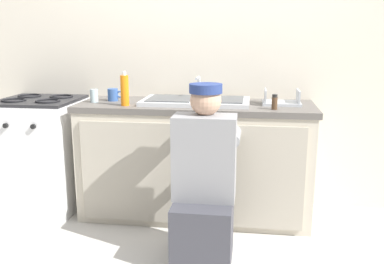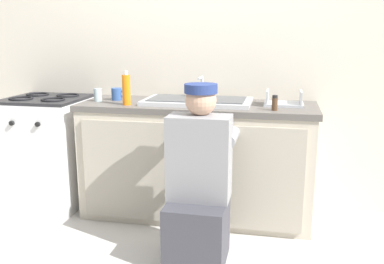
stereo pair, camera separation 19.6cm
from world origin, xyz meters
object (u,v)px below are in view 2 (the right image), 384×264
(stove_range, at_px, (49,150))
(water_glass, at_px, (98,95))
(spice_bottle_pepper, at_px, (275,103))
(soap_bottle_orange, at_px, (126,90))
(dish_rack_tray, at_px, (284,102))
(coffee_mug, at_px, (117,94))
(plumber_person, at_px, (199,190))
(sink_double_basin, at_px, (197,101))

(stove_range, height_order, water_glass, water_glass)
(spice_bottle_pepper, bearing_deg, water_glass, 174.18)
(water_glass, relative_size, soap_bottle_orange, 0.40)
(stove_range, distance_m, spice_bottle_pepper, 1.91)
(dish_rack_tray, height_order, coffee_mug, dish_rack_tray)
(plumber_person, relative_size, spice_bottle_pepper, 10.52)
(plumber_person, bearing_deg, spice_bottle_pepper, 48.94)
(plumber_person, xyz_separation_m, soap_bottle_orange, (-0.64, 0.51, 0.54))
(sink_double_basin, distance_m, dish_rack_tray, 0.64)
(plumber_person, bearing_deg, dish_rack_tray, 55.75)
(plumber_person, distance_m, water_glass, 1.21)
(sink_double_basin, xyz_separation_m, spice_bottle_pepper, (0.57, -0.20, 0.03))
(plumber_person, bearing_deg, stove_range, 153.91)
(sink_double_basin, bearing_deg, coffee_mug, 177.48)
(stove_range, bearing_deg, plumber_person, -26.09)
(spice_bottle_pepper, bearing_deg, soap_bottle_orange, 179.09)
(spice_bottle_pepper, height_order, water_glass, spice_bottle_pepper)
(coffee_mug, xyz_separation_m, soap_bottle_orange, (0.16, -0.21, 0.07))
(coffee_mug, height_order, water_glass, water_glass)
(dish_rack_tray, bearing_deg, spice_bottle_pepper, -105.07)
(plumber_person, relative_size, coffee_mug, 8.76)
(stove_range, distance_m, dish_rack_tray, 1.95)
(sink_double_basin, relative_size, water_glass, 8.00)
(stove_range, bearing_deg, coffee_mug, 2.91)
(sink_double_basin, relative_size, coffee_mug, 6.35)
(stove_range, xyz_separation_m, soap_bottle_orange, (0.77, -0.18, 0.55))
(spice_bottle_pepper, relative_size, coffee_mug, 0.83)
(spice_bottle_pepper, xyz_separation_m, soap_bottle_orange, (-1.07, 0.02, 0.06))
(dish_rack_tray, distance_m, spice_bottle_pepper, 0.24)
(sink_double_basin, bearing_deg, stove_range, -179.90)
(stove_range, distance_m, plumber_person, 1.56)
(soap_bottle_orange, bearing_deg, water_glass, 156.71)
(coffee_mug, bearing_deg, plumber_person, -42.08)
(spice_bottle_pepper, xyz_separation_m, water_glass, (-1.35, 0.14, -0.00))
(sink_double_basin, xyz_separation_m, coffee_mug, (-0.65, 0.03, 0.03))
(coffee_mug, bearing_deg, dish_rack_tray, 0.15)
(coffee_mug, bearing_deg, spice_bottle_pepper, -10.40)
(plumber_person, xyz_separation_m, dish_rack_tray, (0.49, 0.72, 0.45))
(soap_bottle_orange, bearing_deg, dish_rack_tray, 10.60)
(sink_double_basin, height_order, dish_rack_tray, sink_double_basin)
(sink_double_basin, bearing_deg, spice_bottle_pepper, -18.89)
(plumber_person, xyz_separation_m, coffee_mug, (-0.80, 0.72, 0.47))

